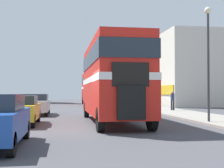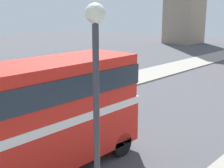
% 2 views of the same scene
% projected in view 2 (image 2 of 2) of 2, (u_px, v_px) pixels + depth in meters
% --- Properties ---
extents(double_decker_bus, '(2.45, 9.42, 4.12)m').
position_uv_depth(double_decker_bus, '(24.00, 115.00, 10.28)').
color(double_decker_bus, red).
rests_on(double_decker_bus, ground_plane).
extents(car_parked_far, '(1.75, 4.23, 1.48)m').
position_uv_depth(car_parked_far, '(79.00, 99.00, 18.14)').
color(car_parked_far, silver).
rests_on(car_parked_far, ground_plane).
extents(street_lamp, '(0.36, 0.36, 5.86)m').
position_uv_depth(street_lamp, '(96.00, 114.00, 5.84)').
color(street_lamp, '#38383D').
rests_on(street_lamp, sidewalk_right).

